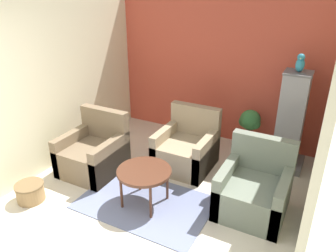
{
  "coord_description": "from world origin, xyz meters",
  "views": [
    {
      "loc": [
        1.89,
        -1.75,
        2.79
      ],
      "look_at": [
        0.0,
        1.83,
        0.93
      ],
      "focal_mm": 35.0,
      "sensor_mm": 36.0,
      "label": 1
    }
  ],
  "objects_px": {
    "parrot": "(300,63)",
    "armchair_left": "(94,154)",
    "coffee_table": "(144,173)",
    "armchair_right": "(254,191)",
    "wicker_basket": "(30,191)",
    "armchair_middle": "(187,149)",
    "birdcage": "(290,124)",
    "potted_plant": "(249,126)"
  },
  "relations": [
    {
      "from": "armchair_left",
      "to": "parrot",
      "type": "relative_size",
      "value": 3.42
    },
    {
      "from": "coffee_table",
      "to": "parrot",
      "type": "height_order",
      "value": "parrot"
    },
    {
      "from": "coffee_table",
      "to": "birdcage",
      "type": "bearing_deg",
      "value": 52.56
    },
    {
      "from": "birdcage",
      "to": "parrot",
      "type": "relative_size",
      "value": 5.68
    },
    {
      "from": "armchair_left",
      "to": "birdcage",
      "type": "relative_size",
      "value": 0.6
    },
    {
      "from": "armchair_right",
      "to": "birdcage",
      "type": "xyz_separation_m",
      "value": [
        0.16,
        1.37,
        0.42
      ]
    },
    {
      "from": "armchair_middle",
      "to": "coffee_table",
      "type": "bearing_deg",
      "value": -93.87
    },
    {
      "from": "parrot",
      "to": "birdcage",
      "type": "bearing_deg",
      "value": -90.0
    },
    {
      "from": "coffee_table",
      "to": "armchair_left",
      "type": "relative_size",
      "value": 0.77
    },
    {
      "from": "coffee_table",
      "to": "armchair_middle",
      "type": "distance_m",
      "value": 1.16
    },
    {
      "from": "parrot",
      "to": "wicker_basket",
      "type": "distance_m",
      "value": 4.16
    },
    {
      "from": "potted_plant",
      "to": "parrot",
      "type": "bearing_deg",
      "value": -12.94
    },
    {
      "from": "armchair_middle",
      "to": "parrot",
      "type": "relative_size",
      "value": 3.42
    },
    {
      "from": "birdcage",
      "to": "wicker_basket",
      "type": "distance_m",
      "value": 3.91
    },
    {
      "from": "parrot",
      "to": "armchair_left",
      "type": "bearing_deg",
      "value": -148.88
    },
    {
      "from": "coffee_table",
      "to": "armchair_right",
      "type": "bearing_deg",
      "value": 22.64
    },
    {
      "from": "wicker_basket",
      "to": "armchair_middle",
      "type": "bearing_deg",
      "value": 50.43
    },
    {
      "from": "coffee_table",
      "to": "birdcage",
      "type": "relative_size",
      "value": 0.46
    },
    {
      "from": "armchair_left",
      "to": "armchair_right",
      "type": "relative_size",
      "value": 1.0
    },
    {
      "from": "armchair_right",
      "to": "parrot",
      "type": "distance_m",
      "value": 1.95
    },
    {
      "from": "coffee_table",
      "to": "armchair_middle",
      "type": "bearing_deg",
      "value": 86.13
    },
    {
      "from": "armchair_right",
      "to": "parrot",
      "type": "xyz_separation_m",
      "value": [
        0.16,
        1.37,
        1.37
      ]
    },
    {
      "from": "armchair_middle",
      "to": "wicker_basket",
      "type": "bearing_deg",
      "value": -129.57
    },
    {
      "from": "birdcage",
      "to": "parrot",
      "type": "distance_m",
      "value": 0.95
    },
    {
      "from": "armchair_left",
      "to": "armchair_middle",
      "type": "relative_size",
      "value": 1.0
    },
    {
      "from": "armchair_middle",
      "to": "potted_plant",
      "type": "xyz_separation_m",
      "value": [
        0.74,
        0.92,
        0.2
      ]
    },
    {
      "from": "armchair_middle",
      "to": "wicker_basket",
      "type": "xyz_separation_m",
      "value": [
        -1.49,
        -1.81,
        -0.16
      ]
    },
    {
      "from": "armchair_right",
      "to": "potted_plant",
      "type": "bearing_deg",
      "value": 107.72
    },
    {
      "from": "armchair_left",
      "to": "parrot",
      "type": "height_order",
      "value": "parrot"
    },
    {
      "from": "armchair_middle",
      "to": "armchair_right",
      "type": "bearing_deg",
      "value": -26.17
    },
    {
      "from": "birdcage",
      "to": "wicker_basket",
      "type": "height_order",
      "value": "birdcage"
    },
    {
      "from": "armchair_left",
      "to": "wicker_basket",
      "type": "distance_m",
      "value": 1.06
    },
    {
      "from": "armchair_middle",
      "to": "wicker_basket",
      "type": "relative_size",
      "value": 2.43
    },
    {
      "from": "birdcage",
      "to": "potted_plant",
      "type": "xyz_separation_m",
      "value": [
        -0.65,
        0.15,
        -0.22
      ]
    },
    {
      "from": "armchair_middle",
      "to": "potted_plant",
      "type": "distance_m",
      "value": 1.2
    },
    {
      "from": "armchair_right",
      "to": "parrot",
      "type": "height_order",
      "value": "parrot"
    },
    {
      "from": "armchair_middle",
      "to": "birdcage",
      "type": "bearing_deg",
      "value": 28.95
    },
    {
      "from": "coffee_table",
      "to": "birdcage",
      "type": "height_order",
      "value": "birdcage"
    },
    {
      "from": "armchair_left",
      "to": "armchair_middle",
      "type": "distance_m",
      "value": 1.45
    },
    {
      "from": "armchair_left",
      "to": "armchair_middle",
      "type": "bearing_deg",
      "value": 33.41
    },
    {
      "from": "armchair_right",
      "to": "wicker_basket",
      "type": "relative_size",
      "value": 2.43
    },
    {
      "from": "parrot",
      "to": "potted_plant",
      "type": "height_order",
      "value": "parrot"
    }
  ]
}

